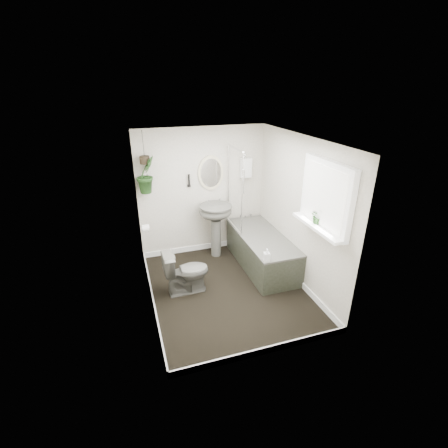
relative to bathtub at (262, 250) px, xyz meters
name	(u,v)px	position (x,y,z in m)	size (l,w,h in m)	color
floor	(227,289)	(-0.80, -0.50, -0.30)	(2.30, 2.80, 0.02)	black
ceiling	(228,139)	(-0.80, -0.50, 2.02)	(2.30, 2.80, 0.02)	white
wall_back	(202,192)	(-0.80, 0.91, 0.86)	(2.30, 0.02, 2.30)	beige
wall_front	(270,273)	(-0.80, -1.91, 0.86)	(2.30, 0.02, 2.30)	beige
wall_left	(144,232)	(-1.96, -0.50, 0.86)	(0.02, 2.80, 2.30)	beige
wall_right	(299,212)	(0.36, -0.50, 0.86)	(0.02, 2.80, 2.30)	beige
skirting	(227,286)	(-0.80, -0.50, -0.24)	(2.30, 2.80, 0.10)	white
bathtub	(262,250)	(0.00, 0.00, 0.00)	(0.72, 1.72, 0.58)	#50504A
bath_screen	(235,189)	(-0.33, 0.49, 0.99)	(0.04, 0.72, 1.40)	silver
shower_box	(246,168)	(0.00, 0.84, 1.26)	(0.20, 0.10, 0.35)	white
oval_mirror	(211,173)	(-0.65, 0.87, 1.21)	(0.46, 0.03, 0.62)	beige
wall_sconce	(189,181)	(-1.05, 0.86, 1.11)	(0.04, 0.04, 0.22)	black
toilet_roll_holder	(146,228)	(-1.90, 0.20, 0.61)	(0.11, 0.11, 0.11)	white
window_recess	(326,196)	(0.29, -1.20, 1.36)	(0.08, 1.00, 0.90)	white
window_sill	(318,227)	(0.22, -1.20, 0.94)	(0.18, 1.00, 0.04)	white
window_blinds	(323,196)	(0.24, -1.20, 1.36)	(0.01, 0.86, 0.76)	white
toilet	(186,272)	(-1.40, -0.35, 0.05)	(0.39, 0.68, 0.69)	#50504A
pedestal_sink	(216,231)	(-0.65, 0.60, 0.21)	(0.58, 0.50, 0.99)	#50504A
sill_plant	(318,216)	(0.25, -1.14, 1.07)	(0.19, 0.17, 0.21)	black
hanging_plant	(146,175)	(-1.77, 0.75, 1.30)	(0.33, 0.27, 0.60)	black
soap_bottle	(267,255)	(-0.29, -0.79, 0.39)	(0.09, 0.09, 0.19)	black
hanging_pot	(145,160)	(-1.77, 0.75, 1.55)	(0.16, 0.16, 0.12)	black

